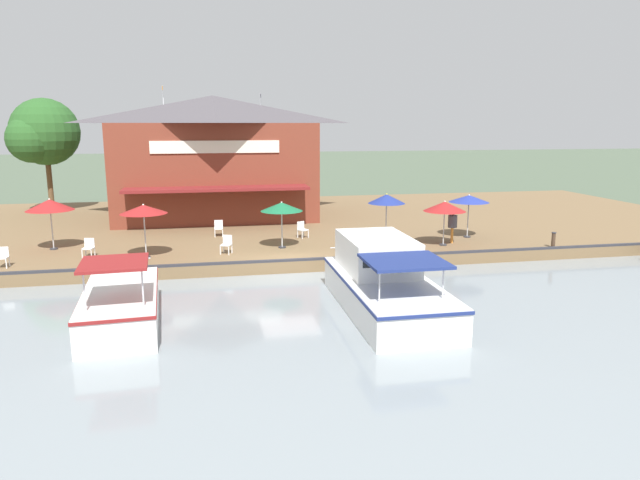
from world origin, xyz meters
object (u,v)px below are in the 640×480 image
at_px(patio_umbrella_mid_patio_left, 282,207).
at_px(cafe_chair_beside_entrance, 219,227).
at_px(patio_umbrella_back_row, 387,199).
at_px(cafe_chair_back_row_seat, 89,247).
at_px(cafe_chair_mid_patio, 2,256).
at_px(waterfront_restaurant, 215,156).
at_px(cafe_chair_far_corner_seat, 302,229).
at_px(mooring_post, 553,240).
at_px(patio_umbrella_by_entrance, 445,206).
at_px(patio_umbrella_far_corner, 50,205).
at_px(motorboat_far_downstream, 379,279).
at_px(cafe_chair_under_first_umbrella, 227,243).
at_px(patio_umbrella_near_quay_edge, 469,199).
at_px(motorboat_fourth_along, 122,300).
at_px(tree_behind_restaurant, 42,134).
at_px(patio_umbrella_mid_patio_right, 143,209).
at_px(person_near_entrance, 453,223).

height_order(patio_umbrella_mid_patio_left, cafe_chair_beside_entrance, patio_umbrella_mid_patio_left).
xyz_separation_m(patio_umbrella_back_row, cafe_chair_back_row_seat, (0.74, -14.08, -1.70)).
distance_m(cafe_chair_back_row_seat, cafe_chair_mid_patio, 3.39).
relative_size(waterfront_restaurant, cafe_chair_far_corner_seat, 14.85).
distance_m(cafe_chair_back_row_seat, mooring_post, 21.66).
height_order(cafe_chair_mid_patio, mooring_post, cafe_chair_mid_patio).
relative_size(patio_umbrella_by_entrance, cafe_chair_far_corner_seat, 2.60).
xyz_separation_m(patio_umbrella_far_corner, motorboat_far_downstream, (9.38, 13.22, -1.77)).
distance_m(waterfront_restaurant, cafe_chair_mid_patio, 15.58).
relative_size(cafe_chair_beside_entrance, cafe_chair_back_row_seat, 1.00).
bearing_deg(cafe_chair_mid_patio, cafe_chair_back_row_seat, 111.54).
height_order(patio_umbrella_mid_patio_left, mooring_post, patio_umbrella_mid_patio_left).
relative_size(cafe_chair_far_corner_seat, cafe_chair_beside_entrance, 1.00).
bearing_deg(cafe_chair_far_corner_seat, cafe_chair_under_first_umbrella, -53.21).
distance_m(patio_umbrella_near_quay_edge, motorboat_fourth_along, 18.30).
bearing_deg(cafe_chair_mid_patio, cafe_chair_under_first_umbrella, 94.85).
bearing_deg(cafe_chair_back_row_seat, patio_umbrella_mid_patio_left, 91.77).
bearing_deg(cafe_chair_beside_entrance, tree_behind_restaurant, -134.16).
relative_size(waterfront_restaurant, cafe_chair_back_row_seat, 14.85).
bearing_deg(patio_umbrella_by_entrance, motorboat_fourth_along, -65.25).
bearing_deg(cafe_chair_mid_patio, waterfront_restaurant, 143.67).
height_order(motorboat_fourth_along, motorboat_far_downstream, motorboat_fourth_along).
distance_m(patio_umbrella_by_entrance, patio_umbrella_mid_patio_right, 14.06).
bearing_deg(patio_umbrella_near_quay_edge, cafe_chair_under_first_umbrella, -83.65).
height_order(patio_umbrella_by_entrance, cafe_chair_beside_entrance, patio_umbrella_by_entrance).
height_order(patio_umbrella_mid_patio_left, patio_umbrella_far_corner, patio_umbrella_far_corner).
distance_m(cafe_chair_back_row_seat, tree_behind_restaurant, 16.12).
bearing_deg(cafe_chair_mid_patio, cafe_chair_beside_entrance, 119.31).
relative_size(patio_umbrella_back_row, tree_behind_restaurant, 0.33).
bearing_deg(person_near_entrance, patio_umbrella_mid_patio_right, -88.54).
height_order(person_near_entrance, tree_behind_restaurant, tree_behind_restaurant).
distance_m(patio_umbrella_far_corner, patio_umbrella_near_quay_edge, 20.62).
height_order(cafe_chair_back_row_seat, mooring_post, cafe_chair_back_row_seat).
xyz_separation_m(mooring_post, tree_behind_restaurant, (-16.76, -26.76, 4.82)).
height_order(patio_umbrella_by_entrance, patio_umbrella_back_row, patio_umbrella_back_row).
height_order(patio_umbrella_by_entrance, mooring_post, patio_umbrella_by_entrance).
height_order(motorboat_far_downstream, tree_behind_restaurant, tree_behind_restaurant).
bearing_deg(mooring_post, cafe_chair_far_corner_seat, -112.74).
bearing_deg(cafe_chair_back_row_seat, cafe_chair_beside_entrance, 123.09).
xyz_separation_m(patio_umbrella_mid_patio_left, patio_umbrella_far_corner, (-1.79, -10.70, 0.14)).
bearing_deg(patio_umbrella_back_row, cafe_chair_mid_patio, -83.43).
distance_m(cafe_chair_back_row_seat, person_near_entrance, 17.25).
relative_size(cafe_chair_far_corner_seat, motorboat_fourth_along, 0.13).
xyz_separation_m(patio_umbrella_mid_patio_right, mooring_post, (1.69, 19.03, -1.79)).
height_order(person_near_entrance, motorboat_fourth_along, motorboat_fourth_along).
distance_m(cafe_chair_far_corner_seat, person_near_entrance, 7.68).
height_order(motorboat_fourth_along, mooring_post, motorboat_fourth_along).
bearing_deg(cafe_chair_mid_patio, cafe_chair_far_corner_seat, 105.96).
distance_m(patio_umbrella_by_entrance, patio_umbrella_near_quay_edge, 2.63).
height_order(cafe_chair_far_corner_seat, cafe_chair_under_first_umbrella, same).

